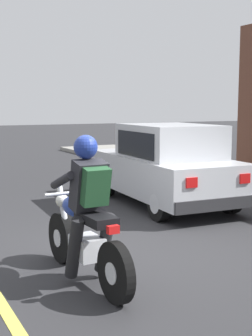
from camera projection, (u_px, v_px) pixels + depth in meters
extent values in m
plane|color=#2B2B2D|center=(127.00, 255.00, 6.08)|extent=(80.00, 80.00, 0.00)
cylinder|color=black|center=(61.00, 238.00, 5.76)|extent=(0.13, 0.62, 0.62)
cylinder|color=silver|center=(61.00, 238.00, 5.76)|extent=(0.13, 0.22, 0.22)
cylinder|color=black|center=(116.00, 273.00, 4.56)|extent=(0.13, 0.62, 0.62)
cylinder|color=silver|center=(116.00, 273.00, 4.56)|extent=(0.13, 0.22, 0.22)
cube|color=silver|center=(87.00, 247.00, 5.11)|extent=(0.30, 0.41, 0.24)
ellipsoid|color=#1E3899|center=(77.00, 206.00, 5.27)|extent=(0.32, 0.53, 0.24)
cube|color=black|center=(96.00, 219.00, 4.86)|extent=(0.28, 0.57, 0.10)
cylinder|color=silver|center=(64.00, 214.00, 5.63)|extent=(0.08, 0.33, 0.68)
cylinder|color=silver|center=(67.00, 193.00, 5.49)|extent=(0.56, 0.06, 0.04)
sphere|color=silver|center=(62.00, 201.00, 5.66)|extent=(0.16, 0.16, 0.16)
cylinder|color=silver|center=(118.00, 264.00, 4.86)|extent=(0.10, 0.55, 0.08)
cube|color=red|center=(113.00, 230.00, 4.55)|extent=(0.12, 0.06, 0.08)
cylinder|color=black|center=(75.00, 248.00, 4.95)|extent=(0.15, 0.36, 0.71)
cylinder|color=black|center=(105.00, 243.00, 5.13)|extent=(0.15, 0.36, 0.71)
cube|color=#232328|center=(88.00, 186.00, 4.97)|extent=(0.35, 0.34, 0.57)
cylinder|color=#232328|center=(62.00, 180.00, 5.07)|extent=(0.11, 0.52, 0.26)
cylinder|color=#232328|center=(95.00, 178.00, 5.27)|extent=(0.11, 0.52, 0.26)
sphere|color=navy|center=(86.00, 147.00, 4.97)|extent=(0.26, 0.26, 0.26)
cube|color=#1E4728|center=(95.00, 186.00, 4.83)|extent=(0.29, 0.25, 0.42)
cylinder|color=black|center=(106.00, 182.00, 9.99)|extent=(0.22, 0.61, 0.60)
cylinder|color=silver|center=(106.00, 182.00, 9.99)|extent=(0.22, 0.34, 0.33)
cylinder|color=black|center=(166.00, 178.00, 10.56)|extent=(0.22, 0.61, 0.60)
cylinder|color=silver|center=(166.00, 178.00, 10.56)|extent=(0.22, 0.34, 0.33)
cylinder|color=black|center=(159.00, 203.00, 7.81)|extent=(0.22, 0.61, 0.60)
cylinder|color=silver|center=(159.00, 203.00, 7.81)|extent=(0.22, 0.34, 0.33)
cylinder|color=black|center=(230.00, 197.00, 8.39)|extent=(0.22, 0.61, 0.60)
cylinder|color=silver|center=(230.00, 197.00, 8.39)|extent=(0.22, 0.34, 0.33)
cube|color=#B7BABF|center=(163.00, 174.00, 9.15)|extent=(1.86, 3.79, 0.70)
cube|color=#B7BABF|center=(170.00, 142.00, 8.84)|extent=(1.55, 1.99, 0.66)
cube|color=black|center=(149.00, 141.00, 9.63)|extent=(1.34, 0.43, 0.51)
cube|color=black|center=(135.00, 144.00, 8.55)|extent=(0.12, 1.52, 0.46)
cube|color=black|center=(202.00, 142.00, 9.13)|extent=(0.12, 1.52, 0.46)
cube|color=silver|center=(104.00, 159.00, 10.61)|extent=(0.24, 0.05, 0.14)
cube|color=red|center=(192.00, 183.00, 7.24)|extent=(0.20, 0.05, 0.16)
cube|color=silver|center=(144.00, 157.00, 11.02)|extent=(0.24, 0.05, 0.14)
cube|color=red|center=(245.00, 178.00, 7.65)|extent=(0.20, 0.05, 0.16)
cube|color=#28282B|center=(125.00, 174.00, 10.84)|extent=(1.61, 0.22, 0.20)
cube|color=#28282B|center=(217.00, 204.00, 7.52)|extent=(1.61, 0.22, 0.20)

